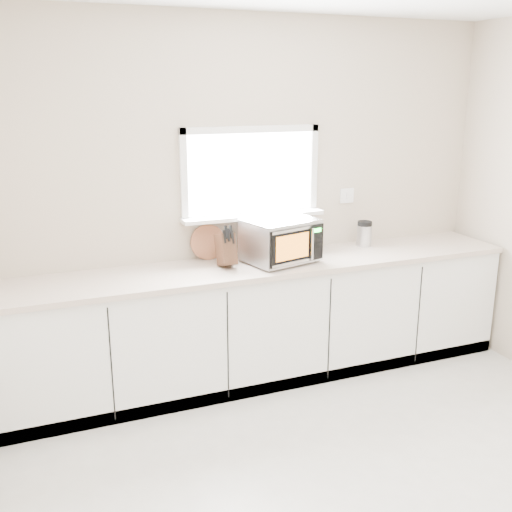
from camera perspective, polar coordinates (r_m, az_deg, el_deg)
ground at (r=3.53m, az=12.30°, el=-22.73°), size 4.00×4.00×0.00m
back_wall at (r=4.62m, az=-0.57°, el=5.64°), size 4.00×0.17×2.70m
cabinets at (r=4.61m, az=0.80°, el=-6.36°), size 3.92×0.60×0.88m
countertop at (r=4.45m, az=0.87°, el=-0.90°), size 3.92×0.64×0.04m
microwave at (r=4.42m, az=2.39°, el=1.55°), size 0.58×0.50×0.32m
knife_block at (r=4.31m, az=-2.88°, el=0.70°), size 0.11×0.22×0.32m
cutting_board at (r=4.51m, az=-4.60°, el=1.32°), size 0.27×0.06×0.27m
coffee_grinder at (r=4.97m, az=10.28°, el=2.13°), size 0.14×0.14×0.21m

